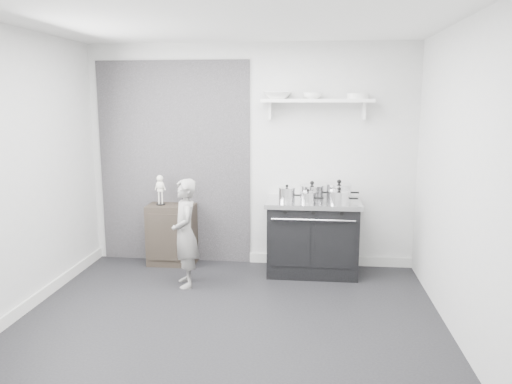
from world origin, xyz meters
TOP-DOWN VIEW (x-y plane):
  - ground at (0.00, 0.00)m, footprint 4.00×4.00m
  - room_shell at (-0.09, 0.15)m, footprint 4.02×3.62m
  - wall_shelf at (0.80, 1.68)m, footprint 1.30×0.26m
  - stove at (0.78, 1.48)m, footprint 1.10×0.68m
  - side_cabinet at (-0.96, 1.61)m, footprint 0.58×0.34m
  - child at (-0.61, 0.90)m, footprint 0.43×0.51m
  - pot_front_left at (0.48, 1.38)m, footprint 0.28×0.19m
  - pot_back_left at (0.76, 1.59)m, footprint 0.37×0.29m
  - pot_back_right at (1.08, 1.55)m, footprint 0.38×0.29m
  - pot_front_right at (1.06, 1.28)m, footprint 0.34×0.25m
  - pot_front_center at (0.72, 1.33)m, footprint 0.27×0.19m
  - skeleton_full at (-1.09, 1.61)m, footprint 0.12×0.08m
  - skeleton_torso at (-0.81, 1.61)m, footprint 0.10×0.06m
  - bowl_large at (0.34, 1.67)m, footprint 0.34×0.34m
  - bowl_small at (0.75, 1.67)m, footprint 0.22×0.22m
  - plate_stack at (1.27, 1.67)m, footprint 0.25×0.25m

SIDE VIEW (x-z plane):
  - ground at x=0.00m, z-range 0.00..0.00m
  - side_cabinet at x=-0.96m, z-range 0.00..0.76m
  - stove at x=0.78m, z-range 0.00..0.88m
  - child at x=-0.61m, z-range 0.00..1.19m
  - skeleton_torso at x=-0.81m, z-range 0.76..1.11m
  - pot_front_center at x=0.72m, z-range 0.86..1.02m
  - pot_front_right at x=1.06m, z-range 0.86..1.05m
  - pot_back_left at x=0.76m, z-range 0.86..1.06m
  - pot_front_left at x=0.48m, z-range 0.86..1.06m
  - skeleton_full at x=-1.09m, z-range 0.76..1.18m
  - pot_back_right at x=1.08m, z-range 0.85..1.09m
  - room_shell at x=-0.09m, z-range 0.28..2.99m
  - wall_shelf at x=0.80m, z-range 1.89..2.13m
  - plate_stack at x=1.27m, z-range 2.04..2.10m
  - bowl_small at x=0.75m, z-range 2.04..2.11m
  - bowl_large at x=0.34m, z-range 2.04..2.12m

